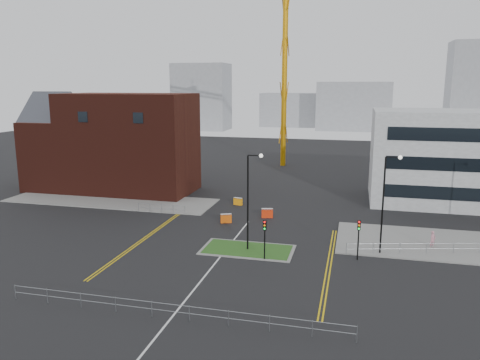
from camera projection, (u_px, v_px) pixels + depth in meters
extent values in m
plane|color=black|center=(200.00, 282.00, 36.72)|extent=(200.00, 200.00, 0.00)
cube|color=slate|center=(111.00, 200.00, 62.35)|extent=(28.00, 8.00, 0.12)
cube|color=slate|center=(465.00, 246.00, 44.80)|extent=(24.00, 10.00, 0.12)
cube|color=slate|center=(248.00, 250.00, 43.84)|extent=(8.60, 4.60, 0.08)
cube|color=#27551C|center=(248.00, 249.00, 43.83)|extent=(8.00, 4.00, 0.12)
cube|color=#401610|center=(129.00, 143.00, 66.65)|extent=(18.00, 10.00, 14.00)
cube|color=black|center=(83.00, 117.00, 62.02)|extent=(1.40, 0.10, 1.40)
cube|color=black|center=(138.00, 118.00, 60.13)|extent=(1.40, 0.10, 1.40)
cube|color=#401610|center=(57.00, 154.00, 69.90)|extent=(6.00, 10.00, 10.00)
cube|color=#2D3038|center=(54.00, 121.00, 68.89)|extent=(6.40, 8.49, 8.49)
cube|color=#A4A7A9|center=(473.00, 158.00, 59.76)|extent=(25.00, 12.00, 12.00)
cylinder|color=orange|center=(284.00, 73.00, 85.98)|extent=(1.00, 1.00, 34.54)
cylinder|color=black|center=(248.00, 204.00, 42.94)|extent=(0.16, 0.16, 9.00)
cylinder|color=black|center=(254.00, 155.00, 41.89)|extent=(1.20, 0.10, 0.10)
sphere|color=silver|center=(261.00, 156.00, 41.75)|extent=(0.36, 0.36, 0.36)
cylinder|color=black|center=(383.00, 206.00, 42.00)|extent=(0.16, 0.16, 9.00)
cylinder|color=black|center=(393.00, 157.00, 40.95)|extent=(1.20, 0.10, 0.10)
sphere|color=silver|center=(400.00, 157.00, 40.81)|extent=(0.36, 0.36, 0.36)
cylinder|color=black|center=(265.00, 244.00, 41.17)|extent=(0.12, 0.12, 3.00)
cube|color=black|center=(265.00, 225.00, 40.83)|extent=(0.28, 0.22, 0.90)
sphere|color=red|center=(265.00, 222.00, 40.64)|extent=(0.18, 0.18, 0.18)
sphere|color=orange|center=(265.00, 225.00, 40.70)|extent=(0.18, 0.18, 0.18)
sphere|color=#0CCC33|center=(265.00, 229.00, 40.76)|extent=(0.18, 0.18, 0.18)
cylinder|color=black|center=(358.00, 244.00, 41.17)|extent=(0.12, 0.12, 3.00)
cube|color=black|center=(359.00, 225.00, 40.83)|extent=(0.28, 0.22, 0.90)
sphere|color=red|center=(359.00, 222.00, 40.65)|extent=(0.18, 0.18, 0.18)
sphere|color=orange|center=(359.00, 225.00, 40.71)|extent=(0.18, 0.18, 0.18)
sphere|color=#0CCC33|center=(359.00, 229.00, 40.77)|extent=(0.18, 0.18, 0.18)
cylinder|color=gray|center=(170.00, 304.00, 30.80)|extent=(24.00, 0.04, 0.04)
cylinder|color=gray|center=(170.00, 311.00, 30.90)|extent=(24.00, 0.04, 0.04)
cylinder|color=gray|center=(15.00, 292.00, 33.74)|extent=(0.05, 0.05, 1.10)
cylinder|color=gray|center=(357.00, 334.00, 28.06)|extent=(0.05, 0.05, 1.10)
cylinder|color=gray|center=(161.00, 205.00, 56.22)|extent=(6.00, 0.04, 0.04)
cylinder|color=gray|center=(161.00, 209.00, 56.32)|extent=(6.00, 0.04, 0.04)
cylinder|color=gray|center=(139.00, 207.00, 57.03)|extent=(0.05, 0.05, 1.10)
cylinder|color=gray|center=(185.00, 210.00, 55.61)|extent=(0.05, 0.05, 1.10)
cylinder|color=gray|center=(454.00, 243.00, 42.58)|extent=(19.01, 5.04, 0.04)
cylinder|color=gray|center=(453.00, 248.00, 42.68)|extent=(19.01, 5.04, 0.04)
cylinder|color=gray|center=(346.00, 249.00, 42.55)|extent=(0.05, 0.05, 1.10)
cube|color=silver|center=(208.00, 273.00, 38.62)|extent=(0.15, 30.00, 0.01)
cube|color=gold|center=(149.00, 235.00, 48.35)|extent=(0.12, 24.00, 0.01)
cube|color=gold|center=(151.00, 235.00, 48.28)|extent=(0.12, 24.00, 0.01)
cube|color=gold|center=(327.00, 265.00, 40.17)|extent=(0.12, 20.00, 0.01)
cube|color=gold|center=(331.00, 266.00, 40.10)|extent=(0.12, 20.00, 0.01)
cube|color=gray|center=(202.00, 97.00, 158.02)|extent=(18.00, 12.00, 22.00)
cube|color=gray|center=(353.00, 106.00, 156.29)|extent=(24.00, 12.00, 16.00)
cube|color=gray|center=(472.00, 88.00, 142.04)|extent=(14.00, 12.00, 28.00)
cube|color=gray|center=(303.00, 110.00, 170.46)|extent=(30.00, 12.00, 12.00)
imported|color=#C98292|center=(433.00, 240.00, 44.19)|extent=(0.73, 0.71, 1.69)
cube|color=#E5570C|center=(226.00, 218.00, 52.38)|extent=(1.28, 0.88, 1.02)
cube|color=silver|center=(226.00, 214.00, 52.28)|extent=(1.28, 0.88, 0.12)
cube|color=orange|center=(238.00, 201.00, 60.14)|extent=(1.18, 0.60, 0.94)
cube|color=silver|center=(238.00, 198.00, 60.05)|extent=(1.18, 0.60, 0.11)
cube|color=red|center=(267.00, 213.00, 54.38)|extent=(1.37, 0.74, 1.09)
cube|color=silver|center=(267.00, 209.00, 54.28)|extent=(1.37, 0.74, 0.13)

